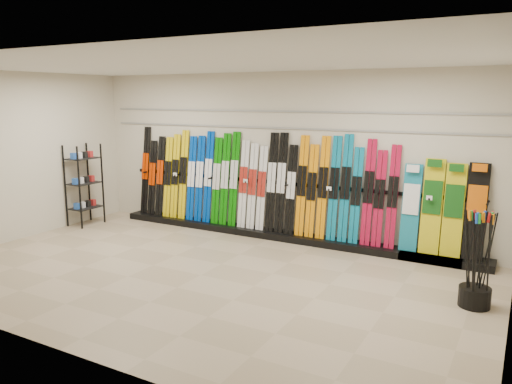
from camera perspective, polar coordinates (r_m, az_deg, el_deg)
The scene contains 12 objects.
floor at distance 7.40m, azimuth -6.33°, elevation -9.42°, with size 8.00×8.00×0.00m, color gray.
back_wall at distance 9.16m, azimuth 2.53°, elevation 4.21°, with size 8.00×8.00×0.00m, color beige.
left_wall at distance 9.88m, azimuth -25.88°, elevation 3.62°, with size 5.00×5.00×0.00m, color beige.
ceiling at distance 6.96m, azimuth -6.85°, elevation 14.43°, with size 8.00×8.00×0.00m, color silver.
ski_rack_base at distance 9.15m, azimuth 3.11°, elevation -5.01°, with size 8.00×0.40×0.12m, color black.
skis at distance 9.30m, azimuth -0.37°, elevation 1.02°, with size 5.38×0.26×1.82m.
snowboards at distance 8.26m, azimuth 20.62°, elevation -1.83°, with size 1.25×0.23×1.49m.
accessory_rack at distance 10.59m, azimuth -19.04°, elevation 0.77°, with size 0.40×0.60×1.63m, color black.
pole_bin at distance 6.84m, azimuth 23.69°, elevation -10.91°, with size 0.38×0.38×0.25m, color black.
ski_poles at distance 6.68m, azimuth 24.06°, elevation -7.06°, with size 0.37×0.31×1.18m.
slatwall_rail_0 at distance 9.10m, azimuth 2.50°, elevation 7.32°, with size 7.60×0.02×0.03m, color gray.
slatwall_rail_1 at distance 9.09m, azimuth 2.52°, elevation 9.21°, with size 7.60×0.02×0.03m, color gray.
Camera 1 is at (4.04, -5.65, 2.55)m, focal length 35.00 mm.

